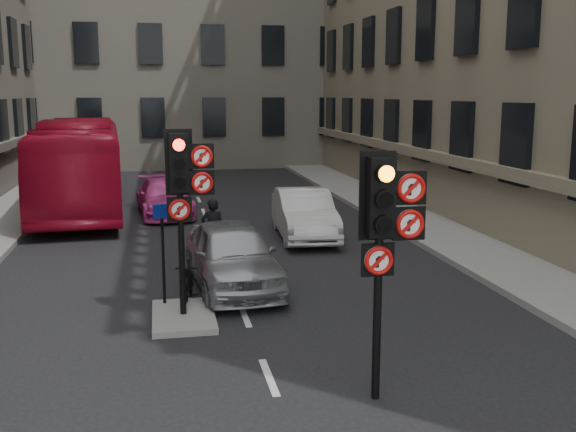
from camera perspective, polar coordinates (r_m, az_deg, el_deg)
name	(u,v)px	position (r m, az deg, el deg)	size (l,w,h in m)	color
pavement_right	(441,229)	(22.01, 12.82, -1.09)	(3.00, 50.00, 0.16)	gray
centre_island	(184,316)	(13.44, -8.84, -8.40)	(1.20, 2.00, 0.12)	gray
building_far	(178,4)	(46.10, -9.28, 17.29)	(30.00, 14.00, 20.00)	#676157
signal_near	(386,223)	(9.41, 8.26, -0.61)	(0.91, 0.40, 3.58)	black
signal_far	(184,182)	(12.84, -8.78, 2.85)	(0.91, 0.40, 3.58)	black
car_silver	(232,255)	(15.24, -4.75, -3.33)	(1.78, 4.44, 1.51)	#97989E
car_white	(304,214)	(20.46, 1.39, 0.18)	(1.56, 4.46, 1.47)	silver
car_pink	(164,197)	(24.69, -10.42, 1.55)	(1.80, 4.42, 1.28)	#C4398D
bus_red	(80,165)	(26.55, -17.22, 4.17)	(2.85, 12.18, 3.39)	maroon
motorcycle	(188,283)	(14.28, -8.45, -5.59)	(0.43, 1.52, 0.91)	black
motorcyclist	(213,231)	(17.53, -6.37, -1.24)	(0.62, 0.41, 1.69)	black
info_sign	(163,240)	(13.77, -10.57, -1.98)	(0.35, 0.16, 2.06)	black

